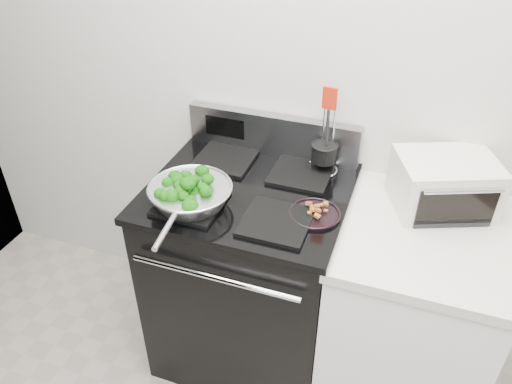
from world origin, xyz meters
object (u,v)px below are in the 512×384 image
at_px(bacon_plate, 315,212).
at_px(toaster_oven, 444,184).
at_px(skillet, 190,194).
at_px(gas_range, 250,273).
at_px(utensil_holder, 324,157).

distance_m(bacon_plate, toaster_oven, 0.51).
xyz_separation_m(bacon_plate, toaster_oven, (0.43, 0.26, 0.06)).
bearing_deg(skillet, toaster_oven, 14.79).
bearing_deg(gas_range, utensil_holder, 42.26).
height_order(gas_range, utensil_holder, utensil_holder).
bearing_deg(bacon_plate, utensil_holder, 97.65).
xyz_separation_m(utensil_holder, toaster_oven, (0.47, -0.05, 0.00)).
bearing_deg(bacon_plate, skillet, -168.56).
xyz_separation_m(skillet, utensil_holder, (0.41, 0.40, 0.02)).
distance_m(skillet, bacon_plate, 0.47).
height_order(gas_range, toaster_oven, gas_range).
height_order(gas_range, skillet, gas_range).
distance_m(skillet, toaster_oven, 0.95).
distance_m(bacon_plate, utensil_holder, 0.31).
bearing_deg(bacon_plate, toaster_oven, 31.19).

